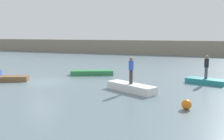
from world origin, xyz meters
name	(u,v)px	position (x,y,z in m)	size (l,w,h in m)	color
ground_plane	(41,82)	(0.00, 0.00, 0.00)	(120.00, 120.00, 0.00)	slate
embankment_wall	(140,47)	(0.00, 29.63, 1.29)	(80.00, 1.20, 2.57)	gray
rowboat_brown	(10,79)	(-2.55, -0.51, 0.20)	(2.80, 0.95, 0.40)	brown
rowboat_green	(92,72)	(2.10, 4.73, 0.20)	(3.79, 1.26, 0.41)	#2D7F47
rowboat_white	(131,87)	(7.35, -0.52, 0.25)	(3.64, 0.99, 0.49)	white
rowboat_teal	(206,81)	(11.82, 3.90, 0.19)	(2.75, 1.20, 0.38)	teal
person_dark_shirt	(206,66)	(11.82, 3.90, 1.36)	(0.32, 0.32, 1.75)	#4C4C56
person_blue_shirt	(131,69)	(7.35, -0.52, 1.44)	(0.32, 0.32, 1.71)	#38332D
mooring_buoy	(187,104)	(11.05, -3.39, 0.25)	(0.50, 0.50, 0.50)	orange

